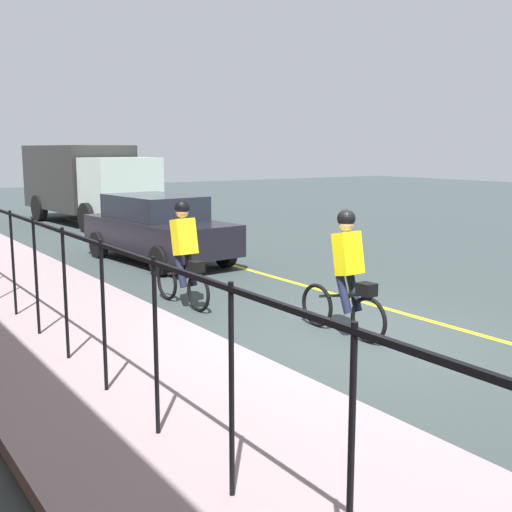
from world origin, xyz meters
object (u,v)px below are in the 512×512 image
box_truck_background (87,180)px  parked_sedan_rear (158,227)px  cyclist_lead (184,254)px  cyclist_follow (347,274)px

box_truck_background → parked_sedan_rear: bearing=-13.4°
cyclist_lead → parked_sedan_rear: size_ratio=0.40×
parked_sedan_rear → box_truck_background: 8.89m
cyclist_lead → parked_sedan_rear: (4.25, -1.54, -0.09)m
parked_sedan_rear → box_truck_background: (8.75, -1.40, 0.73)m
cyclist_lead → cyclist_follow: bearing=-161.7°
cyclist_lead → parked_sedan_rear: cyclist_lead is taller
cyclist_follow → box_truck_background: size_ratio=0.27×
cyclist_follow → box_truck_background: 15.95m
cyclist_lead → cyclist_follow: size_ratio=1.00×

